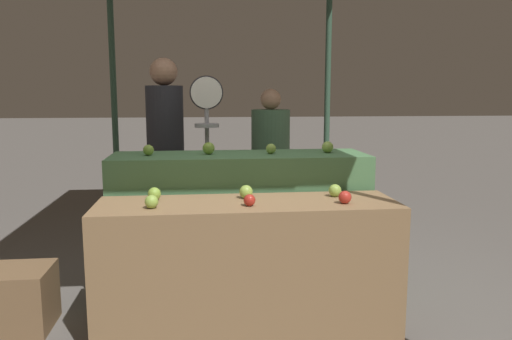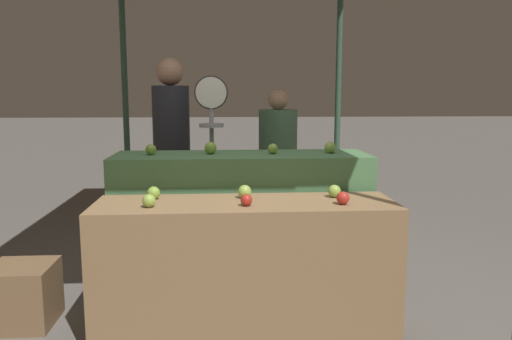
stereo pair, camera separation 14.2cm
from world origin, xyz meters
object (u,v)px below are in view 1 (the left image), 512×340
Objects in this scene: wooden_crate_side at (19,299)px; person_vendor_at_scale at (166,144)px; person_customer_left at (270,156)px; produce_scale at (207,131)px.

person_vendor_at_scale is at bearing 54.83° from wooden_crate_side.
person_customer_left is (1.00, 0.48, -0.18)m from person_vendor_at_scale.
person_customer_left reaches higher than wooden_crate_side.
wooden_crate_side is (-1.86, -1.71, -0.68)m from person_customer_left.
person_customer_left is at bearing 50.55° from produce_scale.
person_vendor_at_scale is (-0.36, 0.29, -0.13)m from produce_scale.
person_customer_left is at bearing 42.61° from wooden_crate_side.
produce_scale is 1.06× the size of person_customer_left.
produce_scale is at bearing 65.66° from person_customer_left.
person_vendor_at_scale is at bearing 41.06° from person_customer_left.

